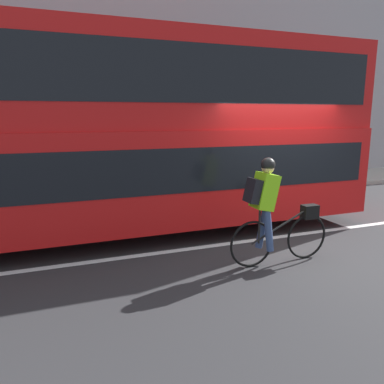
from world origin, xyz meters
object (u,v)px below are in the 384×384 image
(trash_bin, at_px, (310,166))
(bus, at_px, (60,128))
(street_sign_post, at_px, (174,144))
(cyclist_on_bike, at_px, (272,208))

(trash_bin, bearing_deg, bus, -157.27)
(street_sign_post, bearing_deg, cyclist_on_bike, -92.97)
(cyclist_on_bike, xyz_separation_m, trash_bin, (5.22, 5.72, -0.33))
(bus, xyz_separation_m, street_sign_post, (3.21, 3.40, -0.60))
(bus, bearing_deg, trash_bin, 22.73)
(bus, height_order, cyclist_on_bike, bus)
(cyclist_on_bike, relative_size, street_sign_post, 0.73)
(trash_bin, distance_m, street_sign_post, 5.00)
(trash_bin, xyz_separation_m, street_sign_post, (-4.92, -0.01, 0.90))
(trash_bin, bearing_deg, street_sign_post, -179.92)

